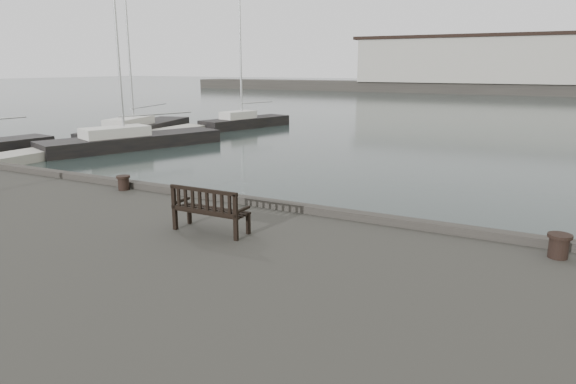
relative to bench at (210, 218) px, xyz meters
name	(u,v)px	position (x,y,z in m)	size (l,w,h in m)	color
ground	(301,269)	(0.92, 2.47, -1.87)	(400.00, 400.00, 0.00)	black
pontoon	(75,148)	(-19.08, 12.47, -1.62)	(2.00, 24.00, 0.50)	#9D9A92
breakwater	(504,70)	(-3.64, 94.47, 2.43)	(140.00, 9.50, 12.20)	#383530
bench	(210,218)	(0.00, 0.00, 0.00)	(1.67, 0.57, 0.96)	black
bollard_left	(124,183)	(-4.47, 1.97, -0.10)	(0.39, 0.39, 0.41)	black
bollard_right	(559,246)	(6.54, 1.74, -0.08)	(0.43, 0.43, 0.45)	black
yacht_b	(139,132)	(-21.38, 20.19, -1.62)	(5.58, 12.49, 15.83)	black
yacht_c	(134,144)	(-17.14, 15.28, -1.62)	(6.47, 11.42, 14.84)	black
yacht_d	(246,125)	(-16.89, 27.97, -1.63)	(4.32, 8.62, 10.65)	black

